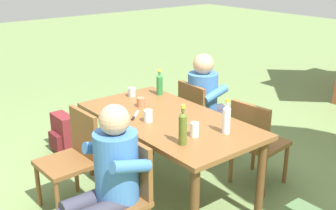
% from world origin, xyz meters
% --- Properties ---
extents(ground_plane, '(24.00, 24.00, 0.00)m').
position_xyz_m(ground_plane, '(0.00, 0.00, 0.00)').
color(ground_plane, '#6B844C').
extents(dining_table, '(1.72, 0.90, 0.78)m').
position_xyz_m(dining_table, '(0.00, 0.00, 0.68)').
color(dining_table, brown).
rests_on(dining_table, ground_plane).
extents(chair_near_right, '(0.45, 0.45, 0.87)m').
position_xyz_m(chair_near_right, '(0.38, -0.75, 0.49)').
color(chair_near_right, brown).
rests_on(chair_near_right, ground_plane).
extents(chair_far_left, '(0.46, 0.46, 0.87)m').
position_xyz_m(chair_far_left, '(-0.39, 0.75, 0.49)').
color(chair_far_left, brown).
rests_on(chair_far_left, ground_plane).
extents(chair_near_left, '(0.45, 0.45, 0.87)m').
position_xyz_m(chair_near_left, '(-0.39, -0.75, 0.49)').
color(chair_near_left, brown).
rests_on(chair_near_left, ground_plane).
extents(chair_far_right, '(0.48, 0.48, 0.87)m').
position_xyz_m(chair_far_right, '(0.39, 0.75, 0.49)').
color(chair_far_right, brown).
rests_on(chair_far_right, ground_plane).
extents(person_in_white_shirt, '(0.47, 0.61, 1.18)m').
position_xyz_m(person_in_white_shirt, '(0.39, -0.86, 0.66)').
color(person_in_white_shirt, '#3D70B2').
rests_on(person_in_white_shirt, ground_plane).
extents(person_in_plaid_shirt, '(0.47, 0.61, 1.18)m').
position_xyz_m(person_in_plaid_shirt, '(-0.39, 0.86, 0.66)').
color(person_in_plaid_shirt, '#3D70B2').
rests_on(person_in_plaid_shirt, ground_plane).
extents(bottle_clear, '(0.06, 0.06, 0.29)m').
position_xyz_m(bottle_clear, '(0.56, 0.15, 0.90)').
color(bottle_clear, white).
rests_on(bottle_clear, dining_table).
extents(bottle_olive, '(0.06, 0.06, 0.32)m').
position_xyz_m(bottle_olive, '(0.50, -0.26, 0.91)').
color(bottle_olive, '#566623').
rests_on(bottle_olive, dining_table).
extents(bottle_green, '(0.06, 0.06, 0.27)m').
position_xyz_m(bottle_green, '(-0.57, 0.35, 0.89)').
color(bottle_green, '#287A38').
rests_on(bottle_green, dining_table).
extents(cup_steel, '(0.08, 0.08, 0.09)m').
position_xyz_m(cup_steel, '(-0.70, 0.09, 0.82)').
color(cup_steel, '#B2B7BC').
rests_on(cup_steel, dining_table).
extents(cup_glass, '(0.08, 0.08, 0.10)m').
position_xyz_m(cup_glass, '(-0.04, -0.19, 0.83)').
color(cup_glass, silver).
rests_on(cup_glass, dining_table).
extents(cup_white, '(0.07, 0.07, 0.12)m').
position_xyz_m(cup_white, '(0.45, -0.09, 0.83)').
color(cup_white, white).
rests_on(cup_white, dining_table).
extents(cup_terracotta, '(0.08, 0.08, 0.09)m').
position_xyz_m(cup_terracotta, '(-0.39, -0.02, 0.82)').
color(cup_terracotta, '#BC6B47').
rests_on(cup_terracotta, dining_table).
extents(table_knife, '(0.18, 0.19, 0.01)m').
position_xyz_m(table_knife, '(-0.21, -0.21, 0.78)').
color(table_knife, silver).
rests_on(table_knife, dining_table).
extents(backpack_by_near_side, '(0.34, 0.22, 0.44)m').
position_xyz_m(backpack_by_near_side, '(-1.48, -0.36, 0.21)').
color(backpack_by_near_side, maroon).
rests_on(backpack_by_near_side, ground_plane).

